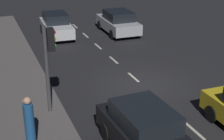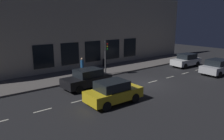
# 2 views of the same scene
# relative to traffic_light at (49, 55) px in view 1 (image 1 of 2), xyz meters

# --- Properties ---
(ground_plane) EXTENTS (60.00, 60.00, 0.00)m
(ground_plane) POSITION_rel_traffic_light_xyz_m (-4.44, -1.08, -2.45)
(ground_plane) COLOR #232326
(sidewalk) EXTENTS (4.50, 32.00, 0.15)m
(sidewalk) POSITION_rel_traffic_light_xyz_m (1.81, -1.08, -2.38)
(sidewalk) COLOR #5B5654
(sidewalk) RESTS_ON ground
(lane_centre_line) EXTENTS (0.12, 27.20, 0.01)m
(lane_centre_line) POSITION_rel_traffic_light_xyz_m (-4.44, -2.08, -2.45)
(lane_centre_line) COLOR beige
(lane_centre_line) RESTS_ON ground
(traffic_light) EXTENTS (0.49, 0.32, 3.39)m
(traffic_light) POSITION_rel_traffic_light_xyz_m (0.00, 0.00, 0.00)
(traffic_light) COLOR #424244
(traffic_light) RESTS_ON sidewalk
(parked_car_1) EXTENTS (1.96, 3.94, 1.58)m
(parked_car_1) POSITION_rel_traffic_light_xyz_m (-2.54, -10.28, -1.66)
(parked_car_1) COLOR silver
(parked_car_1) RESTS_ON ground
(parked_car_2) EXTENTS (2.05, 4.18, 1.58)m
(parked_car_2) POSITION_rel_traffic_light_xyz_m (-6.73, -9.56, -1.66)
(parked_car_2) COLOR #B7B7BC
(parked_car_2) RESTS_ON ground
(parked_car_3) EXTENTS (2.03, 4.19, 1.58)m
(parked_car_3) POSITION_rel_traffic_light_xyz_m (-2.19, 3.62, -1.66)
(parked_car_3) COLOR black
(parked_car_3) RESTS_ON ground
(pedestrian_0) EXTENTS (0.43, 0.43, 1.78)m
(pedestrian_0) POSITION_rel_traffic_light_xyz_m (1.17, 2.11, -1.46)
(pedestrian_0) COLOR #1E5189
(pedestrian_0) RESTS_ON sidewalk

